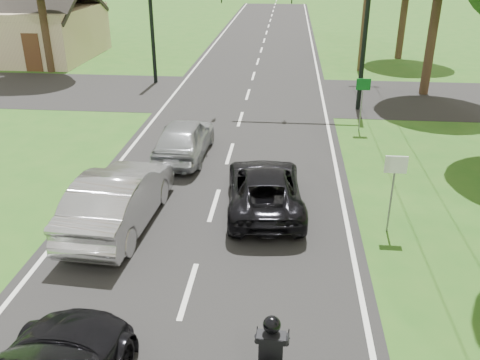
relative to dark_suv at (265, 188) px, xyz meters
name	(u,v)px	position (x,y,z in m)	size (l,w,h in m)	color
ground	(188,291)	(-1.44, -4.00, -0.62)	(140.00, 140.00, 0.00)	#275A19
road	(236,135)	(-1.44, 6.00, -0.62)	(8.00, 100.00, 0.01)	black
cross_road	(248,95)	(-1.44, 12.00, -0.62)	(60.00, 7.00, 0.01)	black
dark_suv	(265,188)	(0.00, 0.00, 0.00)	(2.02, 4.38, 1.22)	black
silver_sedan	(119,198)	(-3.75, -1.32, 0.17)	(1.65, 4.73, 1.56)	#AFAFB4
silver_suv	(184,138)	(-2.99, 3.57, 0.08)	(1.63, 4.05, 1.38)	#AFB3B7
traffic_signal	(323,14)	(1.90, 10.00, 3.52)	(6.38, 0.44, 6.00)	black
signal_pole_far	(152,26)	(-6.64, 14.00, 2.38)	(0.20, 0.20, 6.00)	black
sign_white	(394,176)	(3.26, -1.02, 0.98)	(0.55, 0.07, 2.12)	slate
sign_green	(363,92)	(3.46, 6.98, 0.98)	(0.55, 0.07, 2.12)	slate
house	(15,30)	(-17.44, 20.00, 1.15)	(10.20, 8.00, 4.84)	tan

